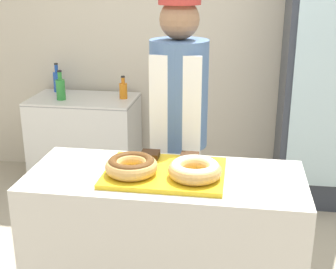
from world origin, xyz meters
TOP-DOWN VIEW (x-y plane):
  - wall_back at (0.00, 2.13)m, footprint 8.00×0.06m
  - display_counter at (0.00, 0.00)m, footprint 1.40×0.59m
  - serving_tray at (0.00, 0.00)m, footprint 0.60×0.45m
  - donut_chocolate_glaze at (-0.16, -0.06)m, footprint 0.26×0.26m
  - donut_light_glaze at (0.16, -0.06)m, footprint 0.26×0.26m
  - brownie_back_left at (-0.11, 0.16)m, footprint 0.10×0.10m
  - brownie_back_right at (0.11, 0.16)m, footprint 0.10×0.10m
  - baker_person at (-0.01, 0.57)m, footprint 0.35×0.35m
  - beverage_fridge at (0.98, 1.76)m, footprint 0.56×0.62m
  - chest_freezer at (-1.03, 1.77)m, footprint 0.94×0.57m
  - bottle_blue at (-1.34, 1.96)m, footprint 0.07×0.07m
  - bottle_green at (-1.20, 1.69)m, footprint 0.08×0.08m
  - bottle_orange at (-0.67, 1.81)m, footprint 0.07×0.07m

SIDE VIEW (x-z plane):
  - chest_freezer at x=-1.03m, z-range 0.00..0.81m
  - display_counter at x=0.00m, z-range 0.00..0.90m
  - bottle_orange at x=-0.67m, z-range 0.78..0.98m
  - bottle_green at x=-1.20m, z-range 0.78..1.04m
  - bottle_blue at x=-1.34m, z-range 0.78..1.04m
  - serving_tray at x=0.00m, z-range 0.90..0.92m
  - brownie_back_left at x=-0.11m, z-range 0.92..0.96m
  - brownie_back_right at x=0.11m, z-range 0.92..0.96m
  - baker_person at x=-0.01m, z-range 0.06..1.83m
  - donut_chocolate_glaze at x=-0.16m, z-range 0.93..1.01m
  - donut_light_glaze at x=0.16m, z-range 0.93..1.01m
  - beverage_fridge at x=0.98m, z-range 0.00..1.97m
  - wall_back at x=0.00m, z-range 0.00..2.70m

